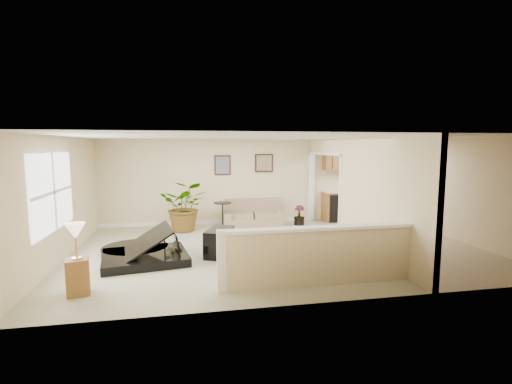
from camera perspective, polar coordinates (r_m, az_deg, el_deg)
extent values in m
plane|color=#BCB592|center=(8.53, 3.39, -8.62)|extent=(9.00, 9.00, 0.00)
cube|color=beige|center=(11.19, -0.31, 1.65)|extent=(9.00, 0.04, 2.50)
cube|color=beige|center=(5.46, 11.21, -4.18)|extent=(9.00, 0.04, 2.50)
cube|color=beige|center=(8.40, -27.83, -0.96)|extent=(0.04, 6.00, 2.50)
cube|color=beige|center=(10.34, 28.41, 0.36)|extent=(0.04, 6.00, 2.50)
cube|color=silver|center=(8.21, 3.52, 8.42)|extent=(9.00, 6.00, 0.04)
cube|color=gray|center=(9.76, 21.77, -7.08)|extent=(2.70, 6.00, 0.01)
cube|color=beige|center=(7.83, 18.54, -1.03)|extent=(0.12, 3.60, 2.50)
cube|color=beige|center=(10.46, 10.75, 6.91)|extent=(0.12, 2.35, 0.40)
cube|color=beige|center=(6.33, 9.92, -9.82)|extent=(3.30, 0.12, 0.95)
cube|color=white|center=(6.21, 10.02, -5.49)|extent=(3.40, 0.22, 0.05)
cube|color=white|center=(5.96, -5.35, -10.56)|extent=(0.14, 0.14, 1.00)
cube|color=white|center=(7.90, -28.86, -0.01)|extent=(0.05, 2.15, 1.45)
cube|color=#341B13|center=(11.00, -5.17, 4.13)|extent=(0.48, 0.03, 0.58)
cube|color=#8E5A72|center=(10.98, -5.16, 4.13)|extent=(0.40, 0.01, 0.50)
cube|color=#341B13|center=(11.19, 1.23, 4.47)|extent=(0.55, 0.03, 0.55)
cube|color=silver|center=(11.17, 1.25, 4.46)|extent=(0.46, 0.01, 0.46)
cube|color=#915B2F|center=(12.06, 15.59, -2.06)|extent=(2.30, 0.60, 0.90)
cube|color=beige|center=(11.99, 15.66, 0.16)|extent=(2.36, 0.65, 0.04)
cube|color=black|center=(11.72, 12.09, -2.31)|extent=(0.60, 0.60, 0.84)
cube|color=#915B2F|center=(12.03, 15.57, 5.10)|extent=(2.30, 0.35, 0.75)
cube|color=black|center=(7.69, -16.87, -4.07)|extent=(1.83, 1.64, 0.33)
cylinder|color=black|center=(8.31, -17.58, -3.28)|extent=(1.38, 1.38, 0.33)
cube|color=silver|center=(7.65, -9.68, -4.26)|extent=(0.43, 1.14, 0.02)
cube|color=black|center=(7.76, -17.68, -1.74)|extent=(1.47, 1.48, 0.75)
cube|color=black|center=(7.95, -5.65, -7.68)|extent=(0.73, 0.95, 0.57)
cube|color=tan|center=(10.88, -0.40, -3.88)|extent=(1.81, 1.15, 0.48)
cube|color=tan|center=(11.16, -0.75, -1.06)|extent=(1.73, 0.42, 0.50)
cube|color=tan|center=(10.72, -4.37, -2.28)|extent=(0.31, 0.99, 0.18)
cube|color=tan|center=(10.98, 3.46, -2.04)|extent=(0.31, 0.99, 0.18)
cylinder|color=black|center=(10.64, -5.13, -5.40)|extent=(0.36, 0.36, 0.03)
cylinder|color=black|center=(10.57, -5.15, -3.56)|extent=(0.04, 0.04, 0.70)
cylinder|color=black|center=(10.51, -5.17, -1.68)|extent=(0.50, 0.50, 0.03)
cylinder|color=black|center=(10.35, -10.73, -5.15)|extent=(0.39, 0.39, 0.28)
imported|color=#184715|center=(10.25, -10.80, -2.14)|extent=(1.47, 1.35, 1.38)
cylinder|color=black|center=(11.03, 6.65, -4.50)|extent=(0.30, 0.30, 0.21)
imported|color=#184715|center=(10.99, 6.66, -3.55)|extent=(0.41, 0.41, 0.58)
cube|color=#915B2F|center=(6.54, -25.71, -11.63)|extent=(0.40, 0.40, 0.57)
cylinder|color=gold|center=(6.45, -25.85, -9.14)|extent=(0.15, 0.15, 0.02)
cylinder|color=gold|center=(6.40, -25.94, -7.50)|extent=(0.03, 0.03, 0.38)
cone|color=#FEF0D0|center=(6.35, -26.06, -5.42)|extent=(0.30, 0.30, 0.25)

